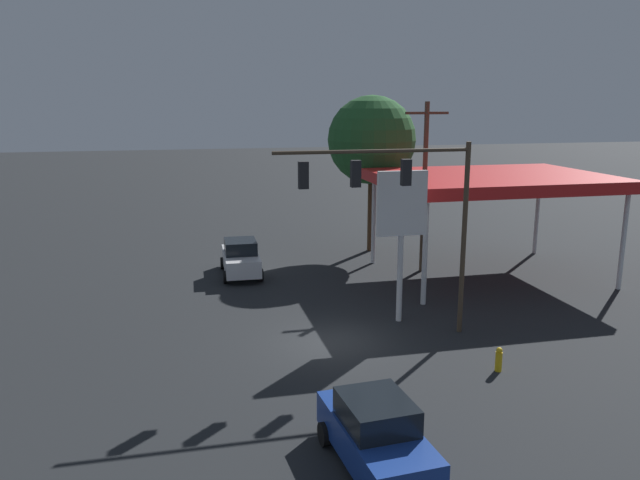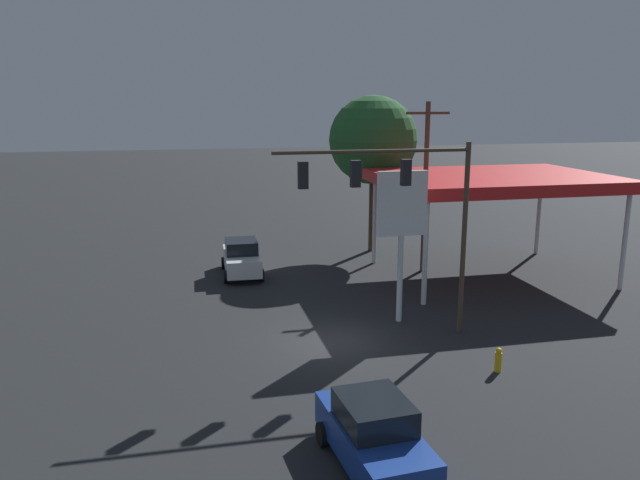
{
  "view_description": "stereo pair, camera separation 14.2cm",
  "coord_description": "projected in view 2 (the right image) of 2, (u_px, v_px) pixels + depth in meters",
  "views": [
    {
      "loc": [
        5.62,
        22.35,
        9.31
      ],
      "look_at": [
        0.0,
        -2.0,
        3.66
      ],
      "focal_mm": 35.0,
      "sensor_mm": 36.0,
      "label": 1
    },
    {
      "loc": [
        5.49,
        22.38,
        9.31
      ],
      "look_at": [
        0.0,
        -2.0,
        3.66
      ],
      "focal_mm": 35.0,
      "sensor_mm": 36.0,
      "label": 2
    }
  ],
  "objects": [
    {
      "name": "ground_plane",
      "position": [
        331.0,
        341.0,
        24.52
      ],
      "size": [
        200.0,
        200.0,
        0.0
      ],
      "primitive_type": "plane",
      "color": "black"
    },
    {
      "name": "utility_pole",
      "position": [
        425.0,
        183.0,
        33.6
      ],
      "size": [
        2.4,
        0.26,
        9.21
      ],
      "color": "#473828",
      "rests_on": "ground"
    },
    {
      "name": "traffic_signal_assembly",
      "position": [
        399.0,
        195.0,
        23.72
      ],
      "size": [
        7.74,
        0.43,
        7.73
      ],
      "color": "#473828",
      "rests_on": "ground"
    },
    {
      "name": "street_tree",
      "position": [
        373.0,
        140.0,
        37.8
      ],
      "size": [
        5.36,
        5.36,
        9.59
      ],
      "color": "#4C331E",
      "rests_on": "ground"
    },
    {
      "name": "fire_hydrant",
      "position": [
        498.0,
        360.0,
        21.73
      ],
      "size": [
        0.24,
        0.24,
        0.88
      ],
      "color": "gold",
      "rests_on": "ground"
    },
    {
      "name": "price_sign",
      "position": [
        402.0,
        213.0,
        25.8
      ],
      "size": [
        2.12,
        0.27,
        6.46
      ],
      "color": "silver",
      "rests_on": "ground"
    },
    {
      "name": "sedan_far",
      "position": [
        374.0,
        434.0,
        15.91
      ],
      "size": [
        2.33,
        4.53,
        1.93
      ],
      "rotation": [
        0.0,
        0.0,
        1.65
      ],
      "color": "navy",
      "rests_on": "ground"
    },
    {
      "name": "sedan_waiting",
      "position": [
        242.0,
        258.0,
        33.68
      ],
      "size": [
        2.14,
        4.44,
        1.93
      ],
      "rotation": [
        0.0,
        0.0,
        1.55
      ],
      "color": "silver",
      "rests_on": "ground"
    },
    {
      "name": "gas_station_canopy",
      "position": [
        493.0,
        181.0,
        32.65
      ],
      "size": [
        11.67,
        8.91,
        5.48
      ],
      "color": "red",
      "rests_on": "ground"
    }
  ]
}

